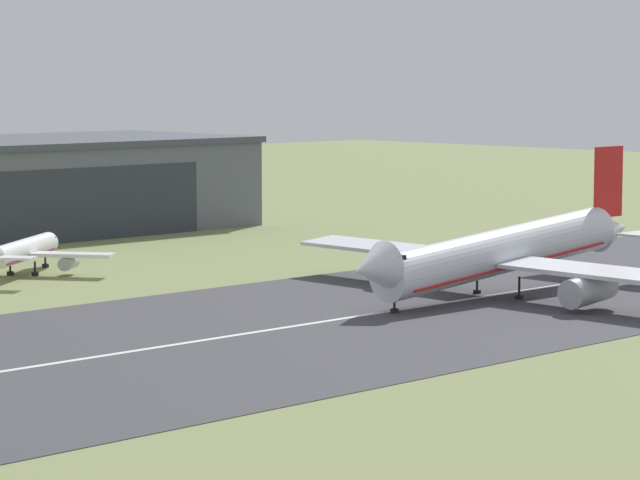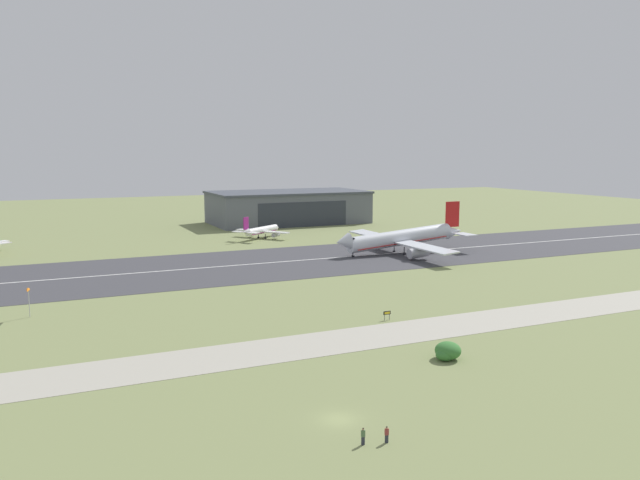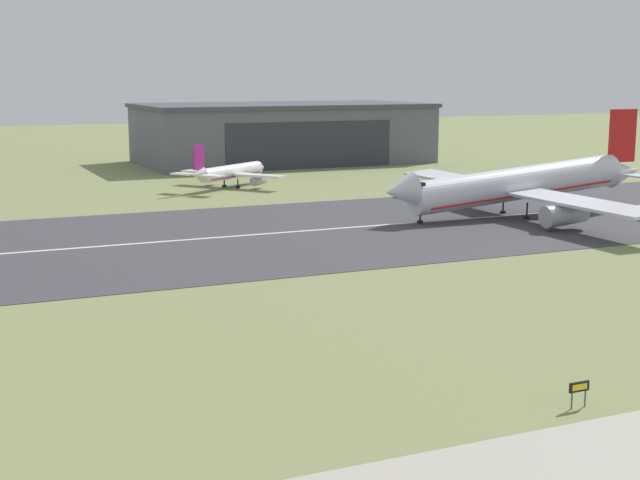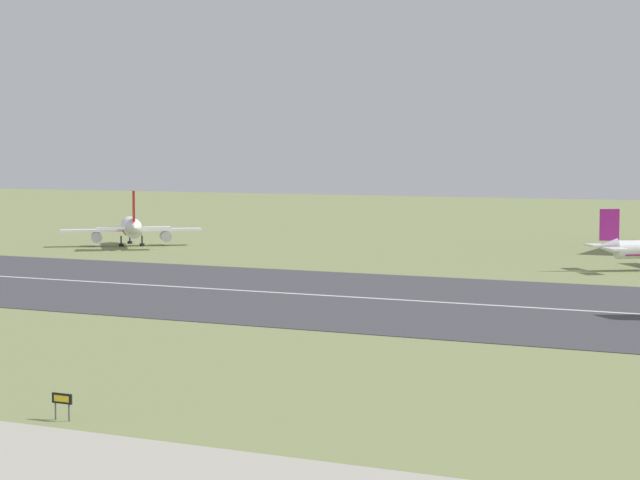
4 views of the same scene
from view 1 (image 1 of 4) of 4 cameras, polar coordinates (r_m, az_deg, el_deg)
hangar_building at (r=226.45m, az=-11.21°, el=2.03°), size 65.70×34.77×13.69m
airplane_landing at (r=159.02m, az=6.86°, el=-0.49°), size 44.64×53.47×15.06m
airplane_parked_west at (r=177.35m, az=-11.17°, el=-0.43°), size 21.40×20.28×8.43m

